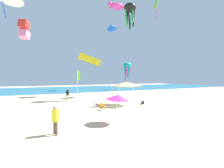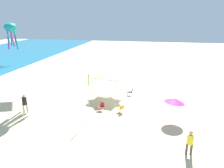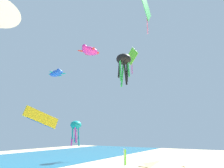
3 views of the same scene
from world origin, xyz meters
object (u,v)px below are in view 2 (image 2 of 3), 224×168
(beach_umbrella, at_px, (175,100))
(folding_chair_right_of_tent, at_px, (131,92))
(folding_chair_facing_ocean, at_px, (101,106))
(person_kite_handler, at_px, (25,102))
(kite_octopus_teal, at_px, (10,29))
(canopy_tent, at_px, (110,74))
(person_near_umbrella, at_px, (190,141))
(banner_flag, at_px, (89,92))
(folding_chair_near_cooler, at_px, (121,108))

(beach_umbrella, height_order, folding_chair_right_of_tent, beach_umbrella)
(beach_umbrella, height_order, folding_chair_facing_ocean, beach_umbrella)
(person_kite_handler, distance_m, kite_octopus_teal, 26.44)
(folding_chair_facing_ocean, bearing_deg, canopy_tent, 115.29)
(person_near_umbrella, bearing_deg, canopy_tent, -63.88)
(folding_chair_facing_ocean, bearing_deg, beach_umbrella, 18.91)
(canopy_tent, height_order, folding_chair_right_of_tent, canopy_tent)
(beach_umbrella, relative_size, kite_octopus_teal, 0.45)
(beach_umbrella, xyz_separation_m, folding_chair_right_of_tent, (5.71, 4.54, -1.55))
(person_kite_handler, bearing_deg, beach_umbrella, -24.06)
(beach_umbrella, bearing_deg, canopy_tent, 53.97)
(beach_umbrella, distance_m, person_near_umbrella, 4.95)
(folding_chair_facing_ocean, height_order, banner_flag, banner_flag)
(person_kite_handler, bearing_deg, folding_chair_near_cooler, -16.82)
(banner_flag, relative_size, person_kite_handler, 2.40)
(folding_chair_right_of_tent, bearing_deg, banner_flag, -33.90)
(folding_chair_near_cooler, xyz_separation_m, person_kite_handler, (-1.89, 9.35, 0.62))
(banner_flag, relative_size, kite_octopus_teal, 0.86)
(canopy_tent, distance_m, kite_octopus_teal, 27.49)
(folding_chair_near_cooler, height_order, folding_chair_right_of_tent, same)
(kite_octopus_teal, bearing_deg, canopy_tent, 74.81)
(folding_chair_near_cooler, distance_m, folding_chair_right_of_tent, 4.89)
(kite_octopus_teal, bearing_deg, beach_umbrella, 73.85)
(canopy_tent, relative_size, person_kite_handler, 2.00)
(folding_chair_near_cooler, bearing_deg, canopy_tent, -112.23)
(beach_umbrella, height_order, kite_octopus_teal, kite_octopus_teal)
(person_kite_handler, bearing_deg, folding_chair_facing_ocean, -13.13)
(folding_chair_right_of_tent, xyz_separation_m, person_near_umbrella, (-10.52, -5.23, 0.61))
(folding_chair_facing_ocean, xyz_separation_m, folding_chair_near_cooler, (-0.08, -2.04, 0.00))
(folding_chair_facing_ocean, distance_m, kite_octopus_teal, 30.20)
(folding_chair_right_of_tent, height_order, person_kite_handler, person_kite_handler)
(canopy_tent, xyz_separation_m, folding_chair_right_of_tent, (0.66, -2.41, -2.22))
(banner_flag, bearing_deg, folding_chair_near_cooler, -52.70)
(beach_umbrella, relative_size, person_near_umbrella, 1.28)
(folding_chair_facing_ocean, distance_m, folding_chair_near_cooler, 2.05)
(folding_chair_near_cooler, xyz_separation_m, kite_octopus_teal, (18.61, 25.00, 6.44))
(folding_chair_facing_ocean, relative_size, folding_chair_right_of_tent, 1.00)
(canopy_tent, distance_m, folding_chair_facing_ocean, 4.69)
(folding_chair_facing_ocean, relative_size, person_kite_handler, 0.44)
(person_near_umbrella, xyz_separation_m, kite_octopus_teal, (24.27, 30.67, 5.84))
(beach_umbrella, bearing_deg, kite_octopus_teal, 57.03)
(folding_chair_right_of_tent, height_order, banner_flag, banner_flag)
(banner_flag, height_order, person_kite_handler, banner_flag)
(canopy_tent, relative_size, folding_chair_right_of_tent, 4.56)
(person_near_umbrella, bearing_deg, kite_octopus_teal, -49.97)
(beach_umbrella, distance_m, folding_chair_near_cooler, 5.29)
(canopy_tent, height_order, banner_flag, banner_flag)
(canopy_tent, distance_m, beach_umbrella, 8.62)
(folding_chair_facing_ocean, height_order, person_near_umbrella, person_near_umbrella)
(canopy_tent, height_order, person_near_umbrella, canopy_tent)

